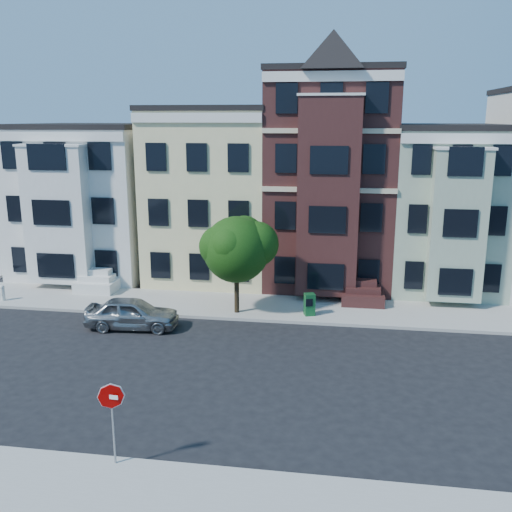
% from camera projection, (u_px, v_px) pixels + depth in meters
% --- Properties ---
extents(ground, '(120.00, 120.00, 0.00)m').
position_uv_depth(ground, '(316.00, 381.00, 21.40)').
color(ground, black).
extents(far_sidewalk, '(60.00, 4.00, 0.15)m').
position_uv_depth(far_sidewalk, '(324.00, 310.00, 29.07)').
color(far_sidewalk, '#9E9B93').
rests_on(far_sidewalk, ground).
extents(house_white, '(8.00, 9.00, 9.00)m').
position_uv_depth(house_white, '(94.00, 200.00, 36.48)').
color(house_white, silver).
rests_on(house_white, ground).
extents(house_yellow, '(7.00, 9.00, 10.00)m').
position_uv_depth(house_yellow, '(216.00, 195.00, 35.18)').
color(house_yellow, beige).
rests_on(house_yellow, ground).
extents(house_brown, '(7.00, 9.00, 12.00)m').
position_uv_depth(house_brown, '(331.00, 181.00, 33.92)').
color(house_brown, '#3A1A18').
rests_on(house_brown, ground).
extents(house_green, '(6.00, 9.00, 9.00)m').
position_uv_depth(house_green, '(442.00, 208.00, 33.32)').
color(house_green, '#9BAE92').
rests_on(house_green, ground).
extents(street_tree, '(5.96, 5.96, 6.00)m').
position_uv_depth(street_tree, '(236.00, 254.00, 27.90)').
color(street_tree, '#1F4E11').
rests_on(street_tree, far_sidewalk).
extents(parked_car, '(4.46, 2.06, 1.48)m').
position_uv_depth(parked_car, '(132.00, 313.00, 26.67)').
color(parked_car, gray).
rests_on(parked_car, ground).
extents(newspaper_box, '(0.61, 0.57, 1.10)m').
position_uv_depth(newspaper_box, '(309.00, 304.00, 28.06)').
color(newspaper_box, '#145125').
rests_on(newspaper_box, far_sidewalk).
extents(fire_hydrant, '(0.27, 0.27, 0.68)m').
position_uv_depth(fire_hydrant, '(3.00, 294.00, 30.36)').
color(fire_hydrant, beige).
rests_on(fire_hydrant, far_sidewalk).
extents(stop_sign, '(0.76, 0.15, 2.75)m').
position_uv_depth(stop_sign, '(113.00, 419.00, 15.78)').
color(stop_sign, '#AA0100').
rests_on(stop_sign, near_sidewalk).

